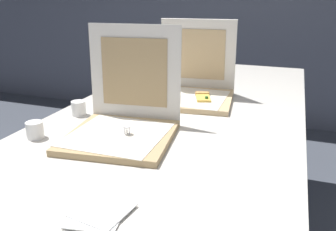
{
  "coord_description": "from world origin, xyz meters",
  "views": [
    {
      "loc": [
        0.42,
        -0.65,
        1.24
      ],
      "look_at": [
        0.02,
        0.46,
        0.82
      ],
      "focal_mm": 37.3,
      "sensor_mm": 36.0,
      "label": 1
    }
  ],
  "objects_px": {
    "table": "(177,125)",
    "pizza_box_middle": "(195,89)",
    "cup_white_near_center": "(79,108)",
    "napkin_pile": "(101,212)",
    "cup_white_mid": "(119,99)",
    "cup_white_near_left": "(35,130)",
    "pizza_box_front": "(124,121)"
  },
  "relations": [
    {
      "from": "table",
      "to": "cup_white_mid",
      "type": "distance_m",
      "value": 0.3
    },
    {
      "from": "table",
      "to": "napkin_pile",
      "type": "height_order",
      "value": "napkin_pile"
    },
    {
      "from": "table",
      "to": "cup_white_mid",
      "type": "relative_size",
      "value": 38.72
    },
    {
      "from": "pizza_box_front",
      "to": "cup_white_mid",
      "type": "relative_size",
      "value": 6.89
    },
    {
      "from": "cup_white_mid",
      "to": "cup_white_near_left",
      "type": "bearing_deg",
      "value": -103.86
    },
    {
      "from": "table",
      "to": "pizza_box_middle",
      "type": "bearing_deg",
      "value": 88.96
    },
    {
      "from": "table",
      "to": "napkin_pile",
      "type": "xyz_separation_m",
      "value": [
        0.04,
        -0.69,
        0.05
      ]
    },
    {
      "from": "pizza_box_front",
      "to": "napkin_pile",
      "type": "height_order",
      "value": "pizza_box_front"
    },
    {
      "from": "pizza_box_middle",
      "to": "napkin_pile",
      "type": "bearing_deg",
      "value": -93.57
    },
    {
      "from": "pizza_box_middle",
      "to": "table",
      "type": "bearing_deg",
      "value": -97.1
    },
    {
      "from": "pizza_box_front",
      "to": "napkin_pile",
      "type": "bearing_deg",
      "value": -77.02
    },
    {
      "from": "table",
      "to": "cup_white_near_center",
      "type": "xyz_separation_m",
      "value": [
        -0.38,
        -0.13,
        0.07
      ]
    },
    {
      "from": "cup_white_mid",
      "to": "cup_white_near_center",
      "type": "relative_size",
      "value": 1.0
    },
    {
      "from": "cup_white_near_center",
      "to": "napkin_pile",
      "type": "bearing_deg",
      "value": -52.71
    },
    {
      "from": "table",
      "to": "pizza_box_front",
      "type": "height_order",
      "value": "pizza_box_front"
    },
    {
      "from": "cup_white_near_center",
      "to": "napkin_pile",
      "type": "height_order",
      "value": "cup_white_near_center"
    },
    {
      "from": "pizza_box_middle",
      "to": "cup_white_near_left",
      "type": "height_order",
      "value": "pizza_box_middle"
    },
    {
      "from": "pizza_box_middle",
      "to": "cup_white_mid",
      "type": "relative_size",
      "value": 6.57
    },
    {
      "from": "pizza_box_front",
      "to": "pizza_box_middle",
      "type": "height_order",
      "value": "pizza_box_front"
    },
    {
      "from": "table",
      "to": "pizza_box_middle",
      "type": "distance_m",
      "value": 0.25
    },
    {
      "from": "pizza_box_middle",
      "to": "napkin_pile",
      "type": "xyz_separation_m",
      "value": [
        0.04,
        -0.93,
        -0.05
      ]
    },
    {
      "from": "table",
      "to": "cup_white_mid",
      "type": "xyz_separation_m",
      "value": [
        -0.29,
        0.04,
        0.07
      ]
    },
    {
      "from": "pizza_box_front",
      "to": "cup_white_mid",
      "type": "xyz_separation_m",
      "value": [
        -0.17,
        0.3,
        -0.02
      ]
    },
    {
      "from": "pizza_box_front",
      "to": "pizza_box_middle",
      "type": "bearing_deg",
      "value": 69.76
    },
    {
      "from": "cup_white_near_left",
      "to": "cup_white_near_center",
      "type": "bearing_deg",
      "value": 88.21
    },
    {
      "from": "pizza_box_front",
      "to": "cup_white_near_left",
      "type": "bearing_deg",
      "value": -162.71
    },
    {
      "from": "pizza_box_front",
      "to": "cup_white_near_left",
      "type": "distance_m",
      "value": 0.31
    },
    {
      "from": "cup_white_mid",
      "to": "pizza_box_middle",
      "type": "bearing_deg",
      "value": 34.14
    },
    {
      "from": "cup_white_near_left",
      "to": "cup_white_mid",
      "type": "xyz_separation_m",
      "value": [
        0.11,
        0.43,
        0.0
      ]
    },
    {
      "from": "cup_white_near_left",
      "to": "cup_white_near_center",
      "type": "distance_m",
      "value": 0.26
    },
    {
      "from": "cup_white_mid",
      "to": "napkin_pile",
      "type": "bearing_deg",
      "value": -65.72
    },
    {
      "from": "cup_white_near_left",
      "to": "napkin_pile",
      "type": "height_order",
      "value": "cup_white_near_left"
    }
  ]
}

